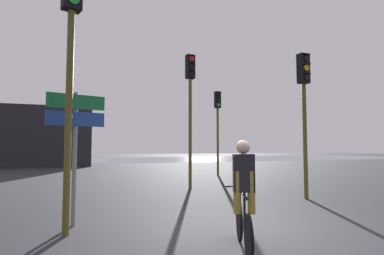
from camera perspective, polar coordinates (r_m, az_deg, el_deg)
ground_plane at (r=5.82m, az=11.82°, el=-18.80°), size 120.00×120.00×0.00m
water_strip at (r=36.51m, az=-14.31°, el=-5.99°), size 80.00×16.00×0.01m
distant_building at (r=26.84m, az=-29.28°, el=-1.54°), size 9.98×4.00×4.65m
traffic_light_far_right at (r=16.36m, az=4.91°, el=2.02°), size 0.32×0.34×4.55m
traffic_light_near_right at (r=9.62m, az=20.58°, el=5.45°), size 0.34×0.36×4.33m
traffic_light_near_left at (r=5.98m, az=-22.12°, el=14.59°), size 0.38×0.40×4.89m
traffic_light_center at (r=11.23m, az=-0.34°, el=6.06°), size 0.34×0.36×4.98m
direction_sign_post at (r=6.27m, az=-21.30°, el=-0.98°), size 1.06×0.34×2.60m
cyclist at (r=4.51m, az=9.79°, el=-12.65°), size 0.72×1.61×1.62m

